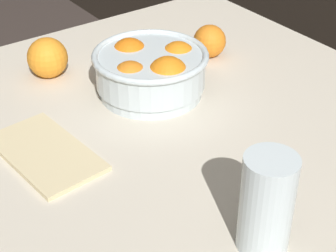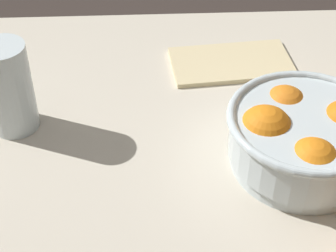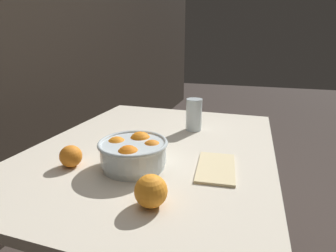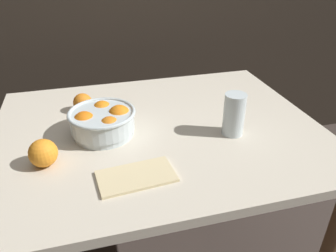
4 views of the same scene
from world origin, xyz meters
The scene contains 4 objects.
dining_table centered at (0.00, 0.00, 0.63)m, with size 1.08×0.85×0.71m.
fruit_bowl centered at (-0.18, 0.00, 0.76)m, with size 0.21×0.21×0.10m.
juice_glass centered at (0.22, -0.10, 0.78)m, with size 0.07×0.07×0.14m.
napkin centered at (-0.12, -0.25, 0.72)m, with size 0.20×0.11×0.01m, color beige.
Camera 2 is at (0.03, 0.55, 1.26)m, focal length 60.00 mm.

